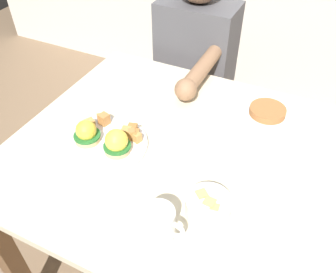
{
  "coord_description": "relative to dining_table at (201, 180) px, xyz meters",
  "views": [
    {
      "loc": [
        0.23,
        -0.72,
        1.5
      ],
      "look_at": [
        -0.12,
        0.0,
        0.78
      ],
      "focal_mm": 37.2,
      "sensor_mm": 36.0,
      "label": 1
    }
  ],
  "objects": [
    {
      "name": "fork",
      "position": [
        -0.33,
        0.22,
        0.11
      ],
      "size": [
        0.09,
        0.14,
        0.0
      ],
      "color": "silver",
      "rests_on": "dining_table"
    },
    {
      "name": "coffee_mug",
      "position": [
        -0.0,
        -0.3,
        0.16
      ],
      "size": [
        0.11,
        0.08,
        0.09
      ],
      "color": "white",
      "rests_on": "dining_table"
    },
    {
      "name": "side_plate",
      "position": [
        0.13,
        0.28,
        0.12
      ],
      "size": [
        0.2,
        0.2,
        0.04
      ],
      "color": "white",
      "rests_on": "dining_table"
    },
    {
      "name": "fruit_bowl",
      "position": [
        0.09,
        -0.19,
        0.14
      ],
      "size": [
        0.12,
        0.12,
        0.06
      ],
      "color": "white",
      "rests_on": "dining_table"
    },
    {
      "name": "dining_table",
      "position": [
        0.0,
        0.0,
        0.0
      ],
      "size": [
        1.2,
        0.9,
        0.74
      ],
      "color": "beige",
      "rests_on": "ground_plane"
    },
    {
      "name": "eggs_benedict_plate",
      "position": [
        -0.29,
        -0.09,
        0.13
      ],
      "size": [
        0.27,
        0.27,
        0.09
      ],
      "color": "white",
      "rests_on": "dining_table"
    },
    {
      "name": "diner_person",
      "position": [
        -0.28,
        0.6,
        0.02
      ],
      "size": [
        0.34,
        0.54,
        1.14
      ],
      "color": "#33333D",
      "rests_on": "ground_plane"
    },
    {
      "name": "ground_plane",
      "position": [
        0.0,
        0.0,
        -0.63
      ],
      "size": [
        6.0,
        6.0,
        0.0
      ],
      "primitive_type": "plane",
      "color": "#7F664C"
    }
  ]
}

